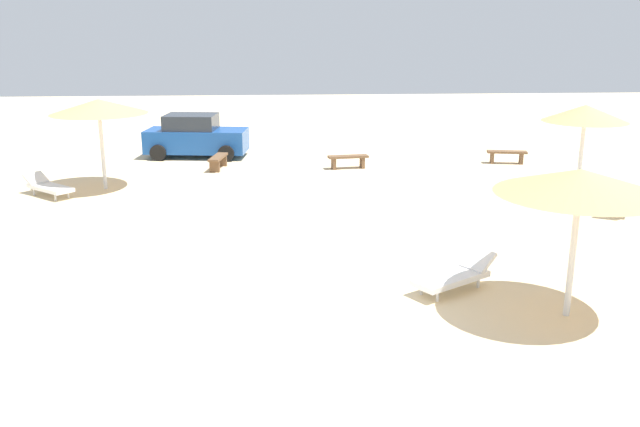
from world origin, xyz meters
TOP-DOWN VIEW (x-y plane):
  - ground_plane at (0.00, 0.00)m, footprint 80.00×80.00m
  - parasol_0 at (4.43, -0.06)m, footprint 3.01×3.01m
  - parasol_1 at (-6.56, 10.71)m, footprint 3.07×3.07m
  - parasol_3 at (8.26, 8.26)m, footprint 2.51×2.51m
  - lounger_0 at (2.66, 1.33)m, footprint 1.94×1.57m
  - lounger_1 at (-8.13, 9.87)m, footprint 1.86×1.74m
  - lounger_3 at (8.83, 6.79)m, footprint 1.49×1.94m
  - bench_0 at (1.73, 13.38)m, footprint 1.54×0.60m
  - bench_1 at (-3.09, 13.59)m, footprint 0.65×1.55m
  - bench_2 at (7.95, 13.91)m, footprint 1.55×0.68m
  - parked_car at (-4.17, 16.05)m, footprint 4.18×2.37m

SIDE VIEW (x-z plane):
  - ground_plane at x=0.00m, z-range 0.00..0.00m
  - lounger_1 at x=-8.13m, z-range -0.01..0.63m
  - lounger_0 at x=2.66m, z-range -0.04..0.67m
  - lounger_3 at x=8.83m, z-range -0.06..0.71m
  - bench_0 at x=1.73m, z-range 0.10..0.59m
  - bench_1 at x=-3.09m, z-range 0.10..0.59m
  - bench_2 at x=7.95m, z-range 0.10..0.59m
  - parked_car at x=-4.17m, z-range -0.04..1.68m
  - parasol_0 at x=4.43m, z-range 1.16..3.95m
  - parasol_3 at x=8.26m, z-range 1.19..4.11m
  - parasol_1 at x=-6.56m, z-range 1.22..4.15m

